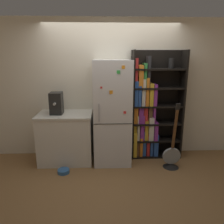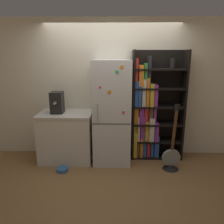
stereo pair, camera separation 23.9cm
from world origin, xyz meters
The scene contains 8 objects.
ground_plane centered at (0.00, 0.00, 0.00)m, with size 16.00×16.00×0.00m, color olive.
wall_back centered at (0.00, 0.47, 1.30)m, with size 8.00×0.05×2.60m.
refrigerator centered at (0.00, 0.11, 0.93)m, with size 0.66×0.70×1.86m.
bookshelf centered at (0.72, 0.30, 0.90)m, with size 0.96×0.36×2.03m.
kitchen_counter centered at (-0.86, 0.13, 0.46)m, with size 0.97×0.66×0.91m.
espresso_machine centered at (-0.99, 0.12, 1.11)m, with size 0.21×0.30×0.39m.
guitar centered at (1.03, -0.23, 0.17)m, with size 0.31×0.29×1.19m.
pet_bowl centered at (-0.84, -0.35, 0.04)m, with size 0.20×0.20×0.06m.
Camera 1 is at (-0.16, -3.70, 1.93)m, focal length 35.00 mm.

